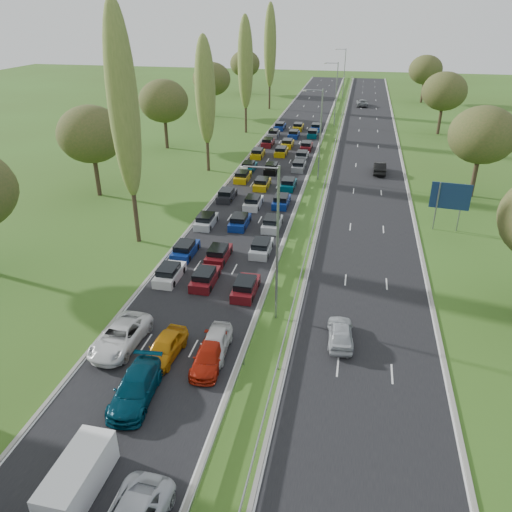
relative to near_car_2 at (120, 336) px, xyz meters
The scene contains 19 objects.
ground 43.90m from the near_car_2, 76.76° to the left, with size 260.00×260.00×0.00m, color #37531A.
near_carriageway 45.35m from the near_car_2, 85.83° to the left, with size 10.50×215.00×0.04m, color black.
far_carriageway 48.25m from the near_car_2, 69.62° to the left, with size 10.50×215.00×0.04m, color black.
central_reservation 46.33m from the near_car_2, 77.47° to the left, with size 2.36×215.00×0.32m.
lamp_columns 42.27m from the near_car_2, 76.14° to the left, with size 0.18×140.18×12.00m.
poplar_row 33.52m from the near_car_2, 100.90° to the left, with size 2.80×127.80×22.44m.
woodland_left 30.99m from the near_car_2, 122.98° to the left, with size 8.00×166.00×11.10m.
woodland_right 42.24m from the near_car_2, 44.85° to the left, with size 8.00×153.00×11.10m.
traffic_queue_fill 40.14m from the near_car_2, 85.27° to the left, with size 9.10×66.24×0.80m.
near_car_2 is the anchor object (origin of this frame).
near_car_7 5.71m from the near_car_2, 55.72° to the right, with size 2.23×5.49×1.59m, color #043245.
near_car_8 3.52m from the near_car_2, ahead, with size 1.84×4.58×1.56m, color #B7740C.
near_car_11 6.70m from the near_car_2, ahead, with size 1.84×4.52×1.31m, color #9B1909.
near_car_12 6.71m from the near_car_2, ahead, with size 1.80×4.47×1.52m, color silver.
far_car_0 15.46m from the near_car_2, 13.51° to the left, with size 1.76×4.38×1.49m, color #ACB0B6.
far_car_1 48.87m from the near_car_2, 67.88° to the left, with size 1.70×4.88×1.61m, color black.
far_car_2 100.87m from the near_car_2, 81.33° to the left, with size 2.57×5.57×1.55m, color gray.
white_van_rear 11.59m from the near_car_2, 74.03° to the right, with size 1.87×4.78×1.92m.
direction_sign 36.11m from the near_car_2, 46.13° to the left, with size 3.98×0.56×5.20m.
Camera 1 is at (9.46, 11.23, 21.40)m, focal length 35.00 mm.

